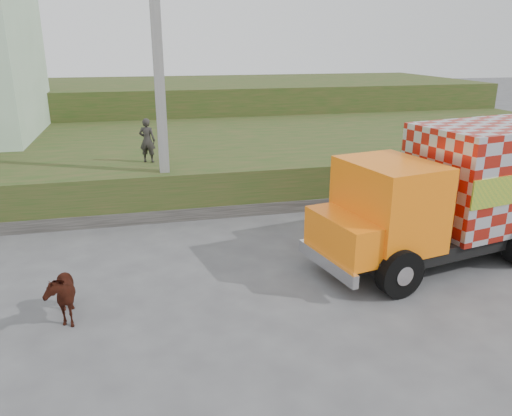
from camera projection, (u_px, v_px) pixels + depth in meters
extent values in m
plane|color=#474749|center=(221.00, 273.00, 12.31)|extent=(120.00, 120.00, 0.00)
cube|color=#254617|center=(181.00, 157.00, 21.29)|extent=(40.00, 12.00, 1.50)
cube|color=#254617|center=(163.00, 106.00, 32.13)|extent=(40.00, 12.00, 3.00)
cube|color=#595651|center=(136.00, 217.00, 15.68)|extent=(16.00, 0.50, 0.40)
cube|color=gray|center=(160.00, 91.00, 15.06)|extent=(0.30, 0.30, 8.00)
cube|color=black|center=(458.00, 232.00, 13.18)|extent=(7.18, 3.53, 0.35)
cube|color=orange|center=(388.00, 203.00, 11.86)|extent=(2.24, 2.64, 2.02)
cube|color=orange|center=(346.00, 235.00, 11.59)|extent=(1.41, 2.28, 0.91)
cube|color=silver|center=(500.00, 173.00, 13.19)|extent=(5.04, 3.29, 2.63)
cube|color=yellow|center=(463.00, 163.00, 14.26)|extent=(4.57, 0.95, 0.71)
cube|color=silver|center=(326.00, 262.00, 11.58)|extent=(0.61, 2.31, 0.30)
cylinder|color=black|center=(400.00, 273.00, 11.04)|extent=(1.16, 0.57, 1.11)
cylinder|color=black|center=(340.00, 238.00, 13.04)|extent=(1.16, 0.57, 1.11)
cylinder|color=black|center=(453.00, 217.00, 14.61)|extent=(1.16, 0.57, 1.11)
cylinder|color=black|center=(493.00, 209.00, 15.26)|extent=(1.16, 0.57, 1.11)
imported|color=#351D0D|center=(59.00, 293.00, 10.12)|extent=(0.85, 1.44, 1.14)
imported|color=#292724|center=(147.00, 140.00, 16.88)|extent=(0.64, 0.53, 1.50)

